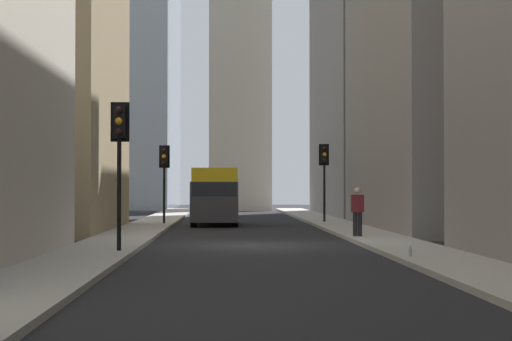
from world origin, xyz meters
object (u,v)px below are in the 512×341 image
at_px(traffic_light_foreground, 119,141).
at_px(discarded_bottle, 410,252).
at_px(delivery_truck, 215,196).
at_px(traffic_light_far_junction, 164,166).
at_px(pedestrian, 357,210).
at_px(traffic_light_midblock, 324,164).
at_px(sedan_white, 217,207).

distance_m(traffic_light_foreground, discarded_bottle, 8.42).
bearing_deg(traffic_light_foreground, delivery_truck, -7.02).
xyz_separation_m(delivery_truck, traffic_light_far_junction, (-1.18, 2.45, 1.47)).
relative_size(traffic_light_foreground, pedestrian, 2.36).
relative_size(traffic_light_midblock, pedestrian, 2.29).
bearing_deg(pedestrian, traffic_light_far_junction, 33.34).
relative_size(sedan_white, pedestrian, 2.48).
bearing_deg(discarded_bottle, traffic_light_far_junction, 20.20).
relative_size(delivery_truck, sedan_white, 1.50).
bearing_deg(discarded_bottle, traffic_light_foreground, 72.95).
distance_m(delivery_truck, sedan_white, 9.74).
bearing_deg(traffic_light_foreground, traffic_light_far_junction, 0.15).
height_order(traffic_light_foreground, discarded_bottle, traffic_light_foreground).
height_order(traffic_light_midblock, discarded_bottle, traffic_light_midblock).
relative_size(delivery_truck, pedestrian, 3.73).
xyz_separation_m(delivery_truck, traffic_light_foreground, (-19.53, 2.40, 1.69)).
bearing_deg(traffic_light_far_junction, delivery_truck, -64.24).
bearing_deg(traffic_light_far_junction, traffic_light_midblock, -77.91).
xyz_separation_m(sedan_white, discarded_bottle, (-31.56, -5.15, -0.42)).
xyz_separation_m(delivery_truck, sedan_white, (9.71, -0.00, -0.80)).
relative_size(sedan_white, discarded_bottle, 15.93).
height_order(pedestrian, discarded_bottle, pedestrian).
xyz_separation_m(traffic_light_far_junction, pedestrian, (-11.64, -7.66, -1.84)).
xyz_separation_m(sedan_white, pedestrian, (-22.54, -5.21, 0.42)).
bearing_deg(traffic_light_midblock, traffic_light_foreground, 158.33).
xyz_separation_m(traffic_light_midblock, pedestrian, (-13.36, 0.36, -1.97)).
distance_m(sedan_white, traffic_light_far_junction, 11.39).
bearing_deg(traffic_light_midblock, discarded_bottle, 178.93).
bearing_deg(pedestrian, delivery_truck, 22.10).
xyz_separation_m(traffic_light_foreground, traffic_light_midblock, (20.07, -7.97, -0.10)).
relative_size(traffic_light_foreground, traffic_light_midblock, 1.03).
distance_m(traffic_light_far_junction, discarded_bottle, 22.18).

